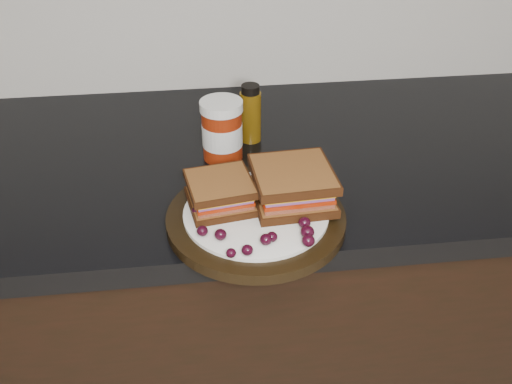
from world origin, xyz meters
TOP-DOWN VIEW (x-y plane):
  - base_cabinets at (0.00, 1.70)m, footprint 3.96×0.58m
  - countertop at (0.00, 1.70)m, footprint 3.98×0.60m
  - plate at (0.15, 1.48)m, footprint 0.28×0.28m
  - sandwich_left at (0.10, 1.51)m, footprint 0.11×0.11m
  - sandwich_right at (0.21, 1.50)m, footprint 0.13×0.13m
  - grape_0 at (0.07, 1.43)m, footprint 0.02×0.02m
  - grape_1 at (0.09, 1.42)m, footprint 0.02×0.02m
  - grape_2 at (0.10, 1.38)m, footprint 0.01×0.01m
  - grape_3 at (0.13, 1.38)m, footprint 0.02×0.02m
  - grape_4 at (0.15, 1.40)m, footprint 0.02×0.02m
  - grape_5 at (0.16, 1.41)m, footprint 0.02×0.02m
  - grape_6 at (0.21, 1.39)m, footprint 0.02×0.02m
  - grape_7 at (0.22, 1.41)m, footprint 0.02×0.02m
  - grape_8 at (0.22, 1.43)m, footprint 0.02×0.02m
  - grape_9 at (0.21, 1.46)m, footprint 0.02×0.02m
  - grape_10 at (0.24, 1.50)m, footprint 0.02×0.02m
  - grape_11 at (0.21, 1.51)m, footprint 0.02×0.02m
  - grape_12 at (0.20, 1.53)m, footprint 0.02×0.02m
  - grape_13 at (0.09, 1.53)m, footprint 0.02×0.02m
  - grape_14 at (0.07, 1.50)m, footprint 0.02×0.02m
  - grape_15 at (0.09, 1.48)m, footprint 0.02×0.02m
  - grape_16 at (0.09, 1.52)m, footprint 0.02×0.02m
  - grape_17 at (0.09, 1.50)m, footprint 0.02×0.02m
  - grape_18 at (0.06, 1.48)m, footprint 0.02×0.02m
  - condiment_jar at (0.11, 1.69)m, footprint 0.09×0.09m
  - oil_bottle at (0.17, 1.75)m, footprint 0.05×0.05m

SIDE VIEW (x-z plane):
  - base_cabinets at x=0.00m, z-range 0.00..0.86m
  - countertop at x=0.00m, z-range 0.86..0.90m
  - plate at x=0.15m, z-range 0.90..0.92m
  - grape_2 at x=0.10m, z-range 0.92..0.94m
  - grape_5 at x=0.16m, z-range 0.92..0.94m
  - grape_17 at x=0.09m, z-range 0.92..0.94m
  - grape_0 at x=0.07m, z-range 0.92..0.94m
  - grape_3 at x=0.13m, z-range 0.92..0.94m
  - grape_18 at x=0.06m, z-range 0.92..0.94m
  - grape_1 at x=0.09m, z-range 0.92..0.94m
  - grape_4 at x=0.15m, z-range 0.92..0.94m
  - grape_12 at x=0.20m, z-range 0.92..0.94m
  - grape_8 at x=0.22m, z-range 0.92..0.94m
  - grape_6 at x=0.21m, z-range 0.92..0.94m
  - grape_14 at x=0.07m, z-range 0.92..0.94m
  - grape_13 at x=0.09m, z-range 0.92..0.94m
  - grape_9 at x=0.21m, z-range 0.92..0.94m
  - grape_10 at x=0.24m, z-range 0.92..0.94m
  - grape_16 at x=0.09m, z-range 0.92..0.94m
  - grape_11 at x=0.21m, z-range 0.92..0.94m
  - grape_7 at x=0.22m, z-range 0.92..0.94m
  - grape_15 at x=0.09m, z-range 0.92..0.94m
  - sandwich_left at x=0.10m, z-range 0.92..0.97m
  - sandwich_right at x=0.21m, z-range 0.92..0.98m
  - condiment_jar at x=0.11m, z-range 0.90..1.01m
  - oil_bottle at x=0.17m, z-range 0.90..1.01m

